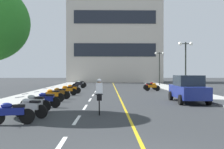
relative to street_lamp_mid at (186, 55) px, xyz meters
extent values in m
plane|color=#2D3033|center=(-7.08, 0.29, -3.75)|extent=(140.00, 140.00, 0.00)
cube|color=#A8A8A3|center=(-14.28, 3.29, -3.69)|extent=(2.40, 72.00, 0.12)
cube|color=#A8A8A3|center=(0.12, 3.29, -3.69)|extent=(2.40, 72.00, 0.12)
cube|color=silver|center=(-9.08, -18.71, -3.75)|extent=(0.14, 2.20, 0.01)
cube|color=silver|center=(-9.08, -14.71, -3.75)|extent=(0.14, 2.20, 0.01)
cube|color=silver|center=(-9.08, -10.71, -3.75)|extent=(0.14, 2.20, 0.01)
cube|color=silver|center=(-9.08, -6.71, -3.75)|extent=(0.14, 2.20, 0.01)
cube|color=silver|center=(-9.08, -2.71, -3.75)|extent=(0.14, 2.20, 0.01)
cube|color=silver|center=(-9.08, 1.29, -3.75)|extent=(0.14, 2.20, 0.01)
cube|color=silver|center=(-9.08, 5.29, -3.75)|extent=(0.14, 2.20, 0.01)
cube|color=silver|center=(-9.08, 9.29, -3.75)|extent=(0.14, 2.20, 0.01)
cube|color=silver|center=(-9.08, 13.29, -3.75)|extent=(0.14, 2.20, 0.01)
cube|color=silver|center=(-9.08, 17.29, -3.75)|extent=(0.14, 2.20, 0.01)
cube|color=silver|center=(-9.08, 21.29, -3.75)|extent=(0.14, 2.20, 0.01)
cube|color=silver|center=(-9.08, 25.29, -3.75)|extent=(0.14, 2.20, 0.01)
cube|color=gold|center=(-6.83, 3.29, -3.75)|extent=(0.12, 66.00, 0.01)
cube|color=beige|center=(-6.40, 29.03, 6.87)|extent=(18.88, 9.47, 21.24)
cube|color=#1E232D|center=(-6.40, 24.24, 2.62)|extent=(15.86, 0.10, 2.55)
cube|color=#1E232D|center=(-6.40, 24.24, 8.99)|extent=(15.86, 0.10, 2.55)
cylinder|color=black|center=(0.00, 0.00, -1.18)|extent=(0.14, 0.14, 4.91)
cylinder|color=black|center=(0.00, 0.00, 1.13)|extent=(1.10, 0.08, 0.08)
sphere|color=white|center=(-0.55, 0.00, 1.13)|extent=(0.36, 0.36, 0.36)
sphere|color=white|center=(0.55, 0.00, 1.13)|extent=(0.36, 0.36, 0.36)
cylinder|color=black|center=(0.09, 13.52, -1.15)|extent=(0.14, 0.14, 4.97)
cylinder|color=black|center=(0.09, 13.52, 1.18)|extent=(1.10, 0.08, 0.08)
sphere|color=white|center=(-0.46, 13.52, 1.18)|extent=(0.36, 0.36, 0.36)
sphere|color=white|center=(0.64, 13.52, 1.18)|extent=(0.36, 0.36, 0.36)
cylinder|color=black|center=(-3.20, -7.03, -3.43)|extent=(0.23, 0.64, 0.64)
cylinder|color=black|center=(-1.50, -7.07, -3.43)|extent=(0.23, 0.64, 0.64)
cylinder|color=black|center=(-3.26, -9.83, -3.43)|extent=(0.23, 0.64, 0.64)
cylinder|color=black|center=(-1.56, -9.87, -3.43)|extent=(0.23, 0.64, 0.64)
cube|color=navy|center=(-2.38, -8.45, -3.03)|extent=(1.79, 4.24, 0.80)
cube|color=#1E2833|center=(-2.38, -8.45, -2.28)|extent=(1.61, 2.23, 0.70)
cylinder|color=black|center=(-10.90, -15.58, -3.45)|extent=(0.61, 0.22, 0.60)
cube|color=navy|center=(-11.44, -15.70, -3.23)|extent=(0.94, 0.46, 0.28)
ellipsoid|color=navy|center=(-11.64, -15.74, -3.01)|extent=(0.48, 0.32, 0.22)
cube|color=black|center=(-11.20, -15.65, -3.03)|extent=(0.48, 0.32, 0.10)
cylinder|color=black|center=(-11.72, -14.00, -3.45)|extent=(0.60, 0.28, 0.60)
cylinder|color=black|center=(-10.68, -14.35, -3.45)|extent=(0.60, 0.28, 0.60)
cube|color=#B2B2B7|center=(-11.20, -14.17, -3.23)|extent=(0.94, 0.55, 0.28)
ellipsoid|color=#B2B2B7|center=(-11.39, -14.11, -3.01)|extent=(0.49, 0.37, 0.22)
cube|color=black|center=(-10.97, -14.25, -3.03)|extent=(0.49, 0.37, 0.10)
cylinder|color=silver|center=(-11.72, -14.00, -2.85)|extent=(0.22, 0.58, 0.03)
cylinder|color=black|center=(-12.03, -12.27, -3.45)|extent=(0.61, 0.22, 0.60)
cylinder|color=black|center=(-10.96, -12.49, -3.45)|extent=(0.61, 0.22, 0.60)
cube|color=#B2B2B7|center=(-11.49, -12.38, -3.23)|extent=(0.94, 0.46, 0.28)
ellipsoid|color=#B2B2B7|center=(-11.69, -12.34, -3.01)|extent=(0.48, 0.32, 0.22)
cube|color=black|center=(-11.25, -12.43, -3.03)|extent=(0.48, 0.32, 0.10)
cylinder|color=silver|center=(-12.03, -12.27, -2.85)|extent=(0.15, 0.59, 0.03)
cylinder|color=black|center=(-11.85, -10.80, -3.45)|extent=(0.61, 0.17, 0.60)
cylinder|color=black|center=(-10.76, -10.94, -3.45)|extent=(0.61, 0.17, 0.60)
cube|color=navy|center=(-11.31, -10.87, -3.23)|extent=(0.93, 0.39, 0.28)
ellipsoid|color=navy|center=(-11.50, -10.85, -3.01)|extent=(0.47, 0.29, 0.22)
cube|color=black|center=(-11.06, -10.90, -3.03)|extent=(0.47, 0.29, 0.10)
cylinder|color=silver|center=(-11.85, -10.80, -2.85)|extent=(0.10, 0.60, 0.03)
cylinder|color=black|center=(-12.10, -7.77, -3.45)|extent=(0.61, 0.23, 0.60)
cylinder|color=black|center=(-11.03, -8.01, -3.45)|extent=(0.61, 0.23, 0.60)
cube|color=orange|center=(-11.56, -7.89, -3.23)|extent=(0.94, 0.47, 0.28)
ellipsoid|color=orange|center=(-11.76, -7.84, -3.01)|extent=(0.48, 0.33, 0.22)
cube|color=black|center=(-11.32, -7.94, -3.03)|extent=(0.48, 0.33, 0.10)
cylinder|color=silver|center=(-12.10, -7.77, -2.85)|extent=(0.16, 0.59, 0.03)
cylinder|color=black|center=(-11.98, -5.97, -3.45)|extent=(0.61, 0.21, 0.60)
cylinder|color=black|center=(-10.90, -6.18, -3.45)|extent=(0.61, 0.21, 0.60)
cube|color=brown|center=(-11.44, -6.08, -3.23)|extent=(0.94, 0.45, 0.28)
ellipsoid|color=brown|center=(-11.63, -6.04, -3.01)|extent=(0.48, 0.32, 0.22)
cube|color=black|center=(-11.19, -6.13, -3.03)|extent=(0.48, 0.32, 0.10)
cylinder|color=silver|center=(-11.98, -5.97, -2.85)|extent=(0.14, 0.59, 0.03)
cylinder|color=black|center=(-11.86, -3.17, -3.45)|extent=(0.61, 0.24, 0.60)
cylinder|color=black|center=(-10.79, -2.92, -3.45)|extent=(0.61, 0.24, 0.60)
cube|color=orange|center=(-11.32, -3.04, -3.23)|extent=(0.94, 0.48, 0.28)
ellipsoid|color=orange|center=(-11.52, -3.09, -3.01)|extent=(0.48, 0.34, 0.22)
cube|color=black|center=(-11.08, -2.99, -3.03)|extent=(0.48, 0.34, 0.10)
cylinder|color=silver|center=(-11.86, -3.17, -2.85)|extent=(0.17, 0.59, 0.03)
cylinder|color=black|center=(-11.74, -0.93, -3.45)|extent=(0.61, 0.15, 0.60)
cylinder|color=black|center=(-10.64, -1.02, -3.45)|extent=(0.61, 0.15, 0.60)
cube|color=orange|center=(-11.19, -0.98, -3.23)|extent=(0.92, 0.35, 0.28)
ellipsoid|color=orange|center=(-11.39, -0.96, -3.01)|extent=(0.46, 0.27, 0.22)
cube|color=black|center=(-10.94, -0.99, -3.03)|extent=(0.46, 0.27, 0.10)
cylinder|color=silver|center=(-11.74, -0.93, -2.85)|extent=(0.08, 0.60, 0.03)
cylinder|color=black|center=(-2.39, 2.31, -3.45)|extent=(0.60, 0.12, 0.60)
cylinder|color=black|center=(-3.49, 2.27, -3.45)|extent=(0.60, 0.12, 0.60)
cube|color=orange|center=(-2.94, 2.29, -3.23)|extent=(0.91, 0.31, 0.28)
ellipsoid|color=orange|center=(-2.74, 2.30, -3.01)|extent=(0.45, 0.25, 0.22)
cube|color=black|center=(-3.19, 2.28, -3.03)|extent=(0.45, 0.25, 0.10)
cylinder|color=silver|center=(-2.39, 2.31, -2.85)|extent=(0.05, 0.60, 0.03)
cylinder|color=black|center=(-2.32, 4.43, -3.45)|extent=(0.61, 0.25, 0.60)
cylinder|color=black|center=(-3.39, 4.14, -3.45)|extent=(0.61, 0.25, 0.60)
cube|color=maroon|center=(-2.85, 4.29, -3.23)|extent=(0.94, 0.50, 0.28)
ellipsoid|color=maroon|center=(-2.66, 4.34, -3.01)|extent=(0.49, 0.35, 0.22)
cube|color=black|center=(-3.10, 4.22, -3.03)|extent=(0.49, 0.35, 0.10)
cylinder|color=silver|center=(-2.32, 4.43, -2.85)|extent=(0.19, 0.59, 0.03)
cylinder|color=black|center=(-12.05, 7.38, -3.45)|extent=(0.61, 0.15, 0.60)
cylinder|color=black|center=(-10.95, 7.28, -3.45)|extent=(0.61, 0.15, 0.60)
cube|color=black|center=(-11.50, 7.33, -3.23)|extent=(0.92, 0.36, 0.28)
ellipsoid|color=black|center=(-11.70, 7.35, -3.01)|extent=(0.46, 0.28, 0.22)
cube|color=black|center=(-11.25, 7.31, -3.03)|extent=(0.46, 0.28, 0.10)
cylinder|color=silver|center=(-12.05, 7.38, -2.85)|extent=(0.08, 0.60, 0.03)
cylinder|color=black|center=(-12.06, 9.62, -3.45)|extent=(0.61, 0.20, 0.60)
cylinder|color=black|center=(-10.97, 9.44, -3.45)|extent=(0.61, 0.20, 0.60)
cube|color=#B2B2B7|center=(-11.52, 9.53, -3.23)|extent=(0.93, 0.43, 0.28)
ellipsoid|color=#B2B2B7|center=(-11.71, 9.56, -3.01)|extent=(0.47, 0.31, 0.22)
cube|color=black|center=(-11.27, 9.49, -3.03)|extent=(0.47, 0.31, 0.10)
cylinder|color=silver|center=(-12.06, 9.62, -2.85)|extent=(0.13, 0.60, 0.03)
cylinder|color=black|center=(-12.25, 11.04, -3.45)|extent=(0.61, 0.14, 0.60)
cylinder|color=black|center=(-11.15, 10.97, -3.45)|extent=(0.61, 0.14, 0.60)
cube|color=#0C4C19|center=(-11.70, 11.01, -3.23)|extent=(0.92, 0.34, 0.28)
ellipsoid|color=#0C4C19|center=(-11.90, 11.02, -3.01)|extent=(0.45, 0.27, 0.22)
cube|color=black|center=(-11.45, 10.99, -3.03)|extent=(0.45, 0.27, 0.10)
cylinder|color=silver|center=(-12.25, 11.04, -2.85)|extent=(0.07, 0.60, 0.03)
torus|color=black|center=(-8.21, -12.45, -3.41)|extent=(0.07, 0.72, 0.72)
torus|color=black|center=(-8.17, -13.50, -3.41)|extent=(0.07, 0.72, 0.72)
cylinder|color=black|center=(-8.19, -13.00, -3.11)|extent=(0.08, 0.95, 0.04)
cube|color=black|center=(-8.18, -13.15, -2.89)|extent=(0.11, 0.20, 0.06)
cylinder|color=black|center=(-8.21, -12.55, -2.86)|extent=(0.42, 0.05, 0.03)
cube|color=black|center=(-8.18, -13.10, -2.96)|extent=(0.26, 0.37, 0.28)
cube|color=white|center=(-8.19, -12.95, -2.56)|extent=(0.34, 0.47, 0.61)
sphere|color=#8C6647|center=(-8.20, -12.82, -2.21)|extent=(0.20, 0.20, 0.20)
ellipsoid|color=white|center=(-8.20, -12.82, -2.14)|extent=(0.24, 0.26, 0.16)
camera|label=1|loc=(-7.76, -25.65, -1.74)|focal=41.43mm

